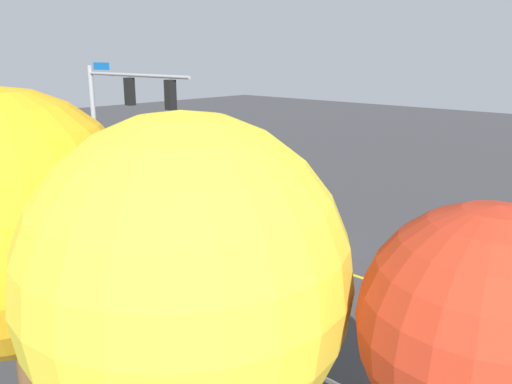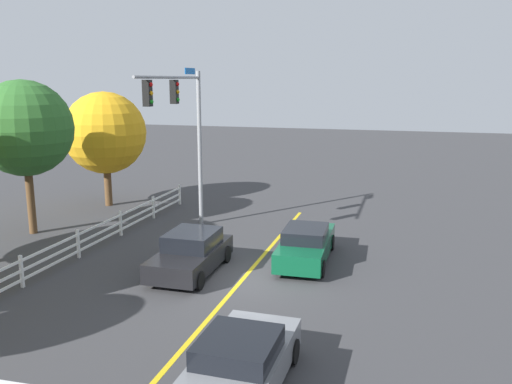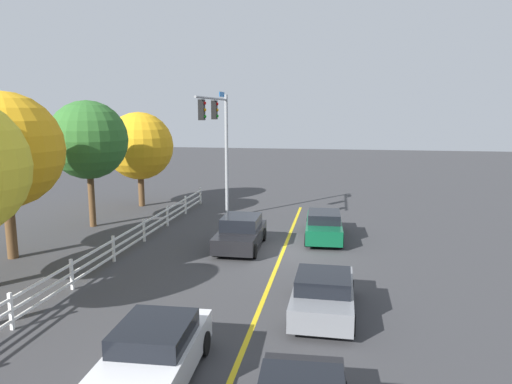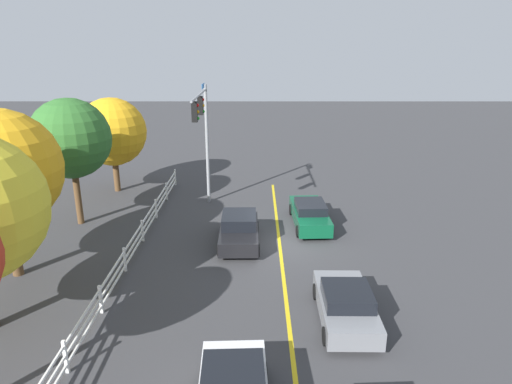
{
  "view_description": "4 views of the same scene",
  "coord_description": "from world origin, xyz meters",
  "px_view_note": "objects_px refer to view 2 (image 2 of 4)",
  "views": [
    {
      "loc": [
        -12.9,
        15.27,
        7.79
      ],
      "look_at": [
        0.54,
        0.79,
        2.55
      ],
      "focal_mm": 36.51,
      "sensor_mm": 36.0,
      "label": 1
    },
    {
      "loc": [
        -17.25,
        -5.47,
        6.95
      ],
      "look_at": [
        1.28,
        -0.07,
        2.89
      ],
      "focal_mm": 37.42,
      "sensor_mm": 36.0,
      "label": 2
    },
    {
      "loc": [
        -21.17,
        -2.4,
        6.41
      ],
      "look_at": [
        0.39,
        1.37,
        2.64
      ],
      "focal_mm": 33.09,
      "sensor_mm": 36.0,
      "label": 3
    },
    {
      "loc": [
        -20.95,
        1.18,
        9.62
      ],
      "look_at": [
        1.08,
        1.2,
        2.39
      ],
      "focal_mm": 31.61,
      "sensor_mm": 36.0,
      "label": 4
    }
  ],
  "objects_px": {
    "tree_0": "(24,129)",
    "tree_4": "(105,133)",
    "car_0": "(306,244)",
    "car_3": "(241,363)",
    "car_4": "(191,253)"
  },
  "relations": [
    {
      "from": "tree_4",
      "to": "car_3",
      "type": "bearing_deg",
      "value": -140.26
    },
    {
      "from": "car_0",
      "to": "car_4",
      "type": "distance_m",
      "value": 4.5
    },
    {
      "from": "car_3",
      "to": "tree_0",
      "type": "height_order",
      "value": "tree_0"
    },
    {
      "from": "car_4",
      "to": "tree_4",
      "type": "xyz_separation_m",
      "value": [
        8.63,
        8.71,
        3.37
      ]
    },
    {
      "from": "car_0",
      "to": "car_3",
      "type": "distance_m",
      "value": 9.16
    },
    {
      "from": "car_4",
      "to": "tree_4",
      "type": "height_order",
      "value": "tree_4"
    },
    {
      "from": "car_3",
      "to": "tree_0",
      "type": "xyz_separation_m",
      "value": [
        9.47,
        13.16,
        4.17
      ]
    },
    {
      "from": "tree_0",
      "to": "tree_4",
      "type": "xyz_separation_m",
      "value": [
        5.94,
        -0.35,
        -0.74
      ]
    },
    {
      "from": "car_0",
      "to": "car_3",
      "type": "height_order",
      "value": "car_0"
    },
    {
      "from": "tree_0",
      "to": "tree_4",
      "type": "height_order",
      "value": "tree_0"
    },
    {
      "from": "car_0",
      "to": "tree_0",
      "type": "distance_m",
      "value": 13.54
    },
    {
      "from": "car_3",
      "to": "tree_0",
      "type": "distance_m",
      "value": 16.74
    },
    {
      "from": "car_4",
      "to": "tree_0",
      "type": "bearing_deg",
      "value": -107.29
    },
    {
      "from": "car_4",
      "to": "tree_0",
      "type": "xyz_separation_m",
      "value": [
        2.69,
        9.06,
        4.12
      ]
    },
    {
      "from": "car_0",
      "to": "tree_0",
      "type": "xyz_separation_m",
      "value": [
        0.32,
        12.88,
        4.15
      ]
    }
  ]
}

